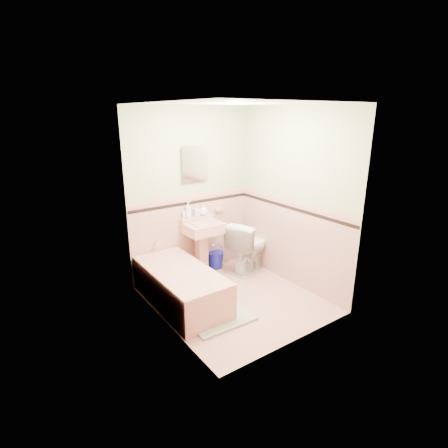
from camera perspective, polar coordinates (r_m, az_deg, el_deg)
floor at (r=4.84m, az=1.73°, el=-12.11°), size 2.20×2.20×0.00m
ceiling at (r=4.21m, az=2.06°, el=18.98°), size 2.20×2.20×0.00m
wall_back at (r=5.25m, az=-5.34°, el=4.90°), size 2.50×0.00×2.50m
wall_front at (r=3.58m, az=12.48°, el=-1.53°), size 2.50×0.00×2.50m
wall_left at (r=3.87m, az=-10.08°, el=0.06°), size 0.00×2.50×2.50m
wall_right at (r=5.00m, az=11.12°, el=4.00°), size 0.00×2.50×2.50m
wainscot_back at (r=5.42m, az=-5.08°, el=-1.84°), size 2.00×0.00×2.00m
wainscot_front at (r=3.84m, az=11.71°, el=-10.68°), size 2.00×0.00×2.00m
wainscot_left at (r=4.11m, az=-9.44°, el=-8.59°), size 0.00×2.20×2.20m
wainscot_right at (r=5.18m, az=10.61°, el=-3.01°), size 0.00×2.20×2.20m
accent_back at (r=5.27m, az=-5.20°, el=3.48°), size 2.00×0.00×2.00m
accent_front at (r=3.63m, az=12.14°, el=-3.39°), size 2.00×0.00×2.00m
accent_left at (r=3.91m, az=-9.74°, el=-1.71°), size 0.00×2.20×2.20m
accent_right at (r=5.02m, az=10.89°, el=2.54°), size 0.00×2.20×2.20m
cap_back at (r=5.25m, az=-5.23°, el=4.54°), size 2.00×0.00×2.00m
cap_front at (r=3.60m, az=12.24°, el=-1.90°), size 2.00×0.00×2.00m
cap_left at (r=3.88m, az=-9.82°, el=-0.32°), size 0.00×2.20×2.20m
cap_right at (r=5.00m, az=10.96°, el=3.64°), size 0.00×2.20×2.20m
bathtub at (r=4.68m, az=-7.01°, el=-10.18°), size 0.70×1.50×0.45m
tub_faucet at (r=5.12m, az=-11.00°, el=-2.96°), size 0.04×0.12×0.04m
sink at (r=5.32m, az=-3.33°, el=-4.20°), size 0.54×0.48×0.85m
sink_faucet at (r=5.27m, az=-4.23°, el=1.59°), size 0.02×0.02×0.10m
medicine_cabinet at (r=5.17m, az=-4.82°, el=9.78°), size 0.36×0.04×0.45m
soap_dish at (r=5.53m, az=-0.81°, el=2.42°), size 0.12×0.07×0.04m
soap_bottle_left at (r=5.21m, az=-5.85°, el=2.30°), size 0.13×0.13×0.25m
soap_bottle_mid at (r=5.29m, az=-4.47°, el=2.14°), size 0.08×0.09×0.17m
soap_bottle_right at (r=5.35m, az=-3.39°, el=2.32°), size 0.17×0.17×0.17m
tube at (r=5.19m, az=-6.54°, el=1.48°), size 0.04×0.04×0.12m
toilet at (r=5.52m, az=4.07°, el=-3.55°), size 0.92×0.74×0.82m
bucket at (r=5.70m, az=-1.39°, el=-5.82°), size 0.29×0.29×0.27m
bath_mat at (r=4.41m, az=-0.63°, el=-15.13°), size 0.78×0.53×0.03m
shoe at (r=4.34m, az=-2.03°, el=-15.01°), size 0.16×0.11×0.06m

